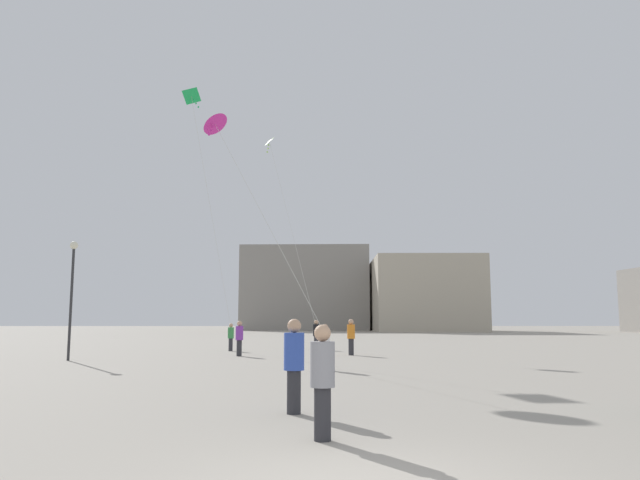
{
  "coord_description": "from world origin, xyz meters",
  "views": [
    {
      "loc": [
        -0.58,
        -7.13,
        1.85
      ],
      "look_at": [
        0.0,
        23.3,
        5.79
      ],
      "focal_mm": 34.18,
      "sensor_mm": 36.0,
      "label": 1
    }
  ],
  "objects_px": {
    "person_in_black": "(316,333)",
    "building_left_hall": "(306,289)",
    "person_in_orange": "(351,335)",
    "person_in_white": "(325,345)",
    "kite_lime_delta": "(270,147)",
    "kite_magenta_diamond": "(215,124)",
    "building_centre_hall": "(425,295)",
    "person_in_blue": "(294,361)",
    "person_in_purple": "(239,337)",
    "kite_emerald_delta": "(192,102)",
    "person_in_green": "(231,336)",
    "lamppost_east": "(72,281)",
    "person_in_grey": "(323,376)"
  },
  "relations": [
    {
      "from": "person_in_black",
      "to": "building_left_hall",
      "type": "xyz_separation_m",
      "value": [
        -0.9,
        63.92,
        5.8
      ]
    },
    {
      "from": "person_in_orange",
      "to": "person_in_white",
      "type": "height_order",
      "value": "person_in_orange"
    },
    {
      "from": "kite_lime_delta",
      "to": "kite_magenta_diamond",
      "type": "relative_size",
      "value": 1.39
    },
    {
      "from": "person_in_black",
      "to": "kite_magenta_diamond",
      "type": "relative_size",
      "value": 0.19
    },
    {
      "from": "kite_magenta_diamond",
      "to": "building_centre_hall",
      "type": "xyz_separation_m",
      "value": [
        21.6,
        66.66,
        -4.67
      ]
    },
    {
      "from": "person_in_blue",
      "to": "person_in_purple",
      "type": "bearing_deg",
      "value": 151.37
    },
    {
      "from": "person_in_purple",
      "to": "kite_magenta_diamond",
      "type": "bearing_deg",
      "value": 172.89
    },
    {
      "from": "kite_emerald_delta",
      "to": "building_left_hall",
      "type": "bearing_deg",
      "value": 84.51
    },
    {
      "from": "kite_lime_delta",
      "to": "person_in_purple",
      "type": "bearing_deg",
      "value": -94.74
    },
    {
      "from": "person_in_purple",
      "to": "person_in_white",
      "type": "xyz_separation_m",
      "value": [
        4.06,
        -8.37,
        -0.05
      ]
    },
    {
      "from": "person_in_green",
      "to": "person_in_blue",
      "type": "xyz_separation_m",
      "value": [
        4.2,
        -23.39,
        0.14
      ]
    },
    {
      "from": "person_in_green",
      "to": "person_in_black",
      "type": "distance_m",
      "value": 5.17
    },
    {
      "from": "kite_lime_delta",
      "to": "building_left_hall",
      "type": "height_order",
      "value": "kite_lime_delta"
    },
    {
      "from": "person_in_purple",
      "to": "building_left_hall",
      "type": "relative_size",
      "value": 0.08
    },
    {
      "from": "person_in_orange",
      "to": "building_left_hall",
      "type": "xyz_separation_m",
      "value": [
        -2.62,
        69.49,
        5.77
      ]
    },
    {
      "from": "kite_lime_delta",
      "to": "kite_magenta_diamond",
      "type": "bearing_deg",
      "value": -95.16
    },
    {
      "from": "person_in_black",
      "to": "kite_magenta_diamond",
      "type": "xyz_separation_m",
      "value": [
        -4.49,
        -11.81,
        9.14
      ]
    },
    {
      "from": "person_in_black",
      "to": "person_in_blue",
      "type": "bearing_deg",
      "value": 58.68
    },
    {
      "from": "person_in_green",
      "to": "kite_magenta_diamond",
      "type": "height_order",
      "value": "kite_magenta_diamond"
    },
    {
      "from": "building_centre_hall",
      "to": "lamppost_east",
      "type": "distance_m",
      "value": 70.18
    },
    {
      "from": "person_in_green",
      "to": "person_in_blue",
      "type": "height_order",
      "value": "person_in_blue"
    },
    {
      "from": "person_in_black",
      "to": "building_left_hall",
      "type": "relative_size",
      "value": 0.08
    },
    {
      "from": "kite_magenta_diamond",
      "to": "lamppost_east",
      "type": "xyz_separation_m",
      "value": [
        -6.69,
        2.46,
        -6.56
      ]
    },
    {
      "from": "person_in_grey",
      "to": "kite_lime_delta",
      "type": "relative_size",
      "value": 0.14
    },
    {
      "from": "person_in_blue",
      "to": "kite_lime_delta",
      "type": "xyz_separation_m",
      "value": [
        -2.36,
        28.26,
        12.53
      ]
    },
    {
      "from": "person_in_orange",
      "to": "kite_lime_delta",
      "type": "relative_size",
      "value": 0.14
    },
    {
      "from": "person_in_orange",
      "to": "building_left_hall",
      "type": "height_order",
      "value": "building_left_hall"
    },
    {
      "from": "person_in_black",
      "to": "person_in_blue",
      "type": "relative_size",
      "value": 0.96
    },
    {
      "from": "kite_lime_delta",
      "to": "building_centre_hall",
      "type": "bearing_deg",
      "value": 68.53
    },
    {
      "from": "kite_emerald_delta",
      "to": "person_in_orange",
      "type": "bearing_deg",
      "value": -17.36
    },
    {
      "from": "person_in_white",
      "to": "building_left_hall",
      "type": "distance_m",
      "value": 78.79
    },
    {
      "from": "person_in_purple",
      "to": "kite_lime_delta",
      "type": "xyz_separation_m",
      "value": [
        0.8,
        9.7,
        12.59
      ]
    },
    {
      "from": "building_left_hall",
      "to": "kite_magenta_diamond",
      "type": "bearing_deg",
      "value": -92.72
    },
    {
      "from": "person_in_blue",
      "to": "person_in_orange",
      "type": "relative_size",
      "value": 1.01
    },
    {
      "from": "person_in_blue",
      "to": "kite_magenta_diamond",
      "type": "height_order",
      "value": "kite_magenta_diamond"
    },
    {
      "from": "person_in_purple",
      "to": "person_in_black",
      "type": "distance_m",
      "value": 7.4
    },
    {
      "from": "person_in_black",
      "to": "person_in_orange",
      "type": "height_order",
      "value": "person_in_orange"
    },
    {
      "from": "kite_magenta_diamond",
      "to": "building_centre_hall",
      "type": "relative_size",
      "value": 0.53
    },
    {
      "from": "person_in_green",
      "to": "kite_magenta_diamond",
      "type": "xyz_separation_m",
      "value": [
        0.46,
        -10.37,
        9.25
      ]
    },
    {
      "from": "person_in_green",
      "to": "person_in_black",
      "type": "xyz_separation_m",
      "value": [
        4.96,
        1.44,
        0.1
      ]
    },
    {
      "from": "person_in_white",
      "to": "building_centre_hall",
      "type": "relative_size",
      "value": 0.09
    },
    {
      "from": "person_in_grey",
      "to": "building_left_hall",
      "type": "relative_size",
      "value": 0.08
    },
    {
      "from": "kite_emerald_delta",
      "to": "person_in_purple",
      "type": "bearing_deg",
      "value": -46.24
    },
    {
      "from": "person_in_white",
      "to": "kite_emerald_delta",
      "type": "relative_size",
      "value": 0.12
    },
    {
      "from": "kite_lime_delta",
      "to": "building_left_hall",
      "type": "relative_size",
      "value": 0.61
    },
    {
      "from": "person_in_orange",
      "to": "building_centre_hall",
      "type": "distance_m",
      "value": 62.5
    },
    {
      "from": "person_in_black",
      "to": "person_in_grey",
      "type": "height_order",
      "value": "person_in_black"
    },
    {
      "from": "kite_emerald_delta",
      "to": "building_centre_hall",
      "type": "bearing_deg",
      "value": 67.04
    },
    {
      "from": "lamppost_east",
      "to": "person_in_white",
      "type": "bearing_deg",
      "value": -25.09
    },
    {
      "from": "kite_magenta_diamond",
      "to": "lamppost_east",
      "type": "bearing_deg",
      "value": 159.78
    }
  ]
}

